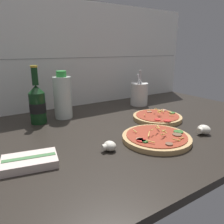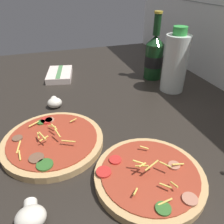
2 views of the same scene
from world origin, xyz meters
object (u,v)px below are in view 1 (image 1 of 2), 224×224
at_px(beer_bottle, 37,104).
at_px(mushroom_right, 204,130).
at_px(utensil_crock, 139,94).
at_px(dish_towel, 30,161).
at_px(oil_bottle, 63,97).
at_px(mushroom_left, 109,146).
at_px(pizza_near, 156,138).
at_px(pizza_far, 158,117).

bearing_deg(beer_bottle, mushroom_right, -43.77).
bearing_deg(utensil_crock, dish_towel, -152.13).
distance_m(oil_bottle, mushroom_right, 0.64).
bearing_deg(mushroom_left, beer_bottle, 106.18).
distance_m(pizza_near, mushroom_right, 0.21).
height_order(pizza_near, utensil_crock, utensil_crock).
bearing_deg(pizza_far, beer_bottle, 152.17).
distance_m(pizza_near, mushroom_left, 0.19).
height_order(utensil_crock, dish_towel, utensil_crock).
bearing_deg(oil_bottle, pizza_near, -67.67).
xyz_separation_m(beer_bottle, dish_towel, (-0.12, -0.37, -0.08)).
distance_m(beer_bottle, mushroom_left, 0.43).
bearing_deg(mushroom_right, pizza_near, 164.82).
bearing_deg(pizza_far, mushroom_right, -84.49).
bearing_deg(utensil_crock, mushroom_left, -138.25).
distance_m(oil_bottle, mushroom_left, 0.44).
bearing_deg(oil_bottle, mushroom_right, -52.67).
height_order(pizza_far, beer_bottle, beer_bottle).
height_order(pizza_far, oil_bottle, oil_bottle).
bearing_deg(oil_bottle, mushroom_left, -90.69).
relative_size(beer_bottle, oil_bottle, 1.14).
bearing_deg(utensil_crock, oil_bottle, 179.50).
relative_size(pizza_far, utensil_crock, 1.10).
relative_size(beer_bottle, utensil_crock, 1.23).
xyz_separation_m(beer_bottle, oil_bottle, (0.12, 0.02, 0.01)).
distance_m(utensil_crock, dish_towel, 0.81).
distance_m(beer_bottle, mushroom_right, 0.71).
xyz_separation_m(pizza_far, dish_towel, (-0.61, -0.11, 0.00)).
xyz_separation_m(mushroom_left, dish_towel, (-0.24, 0.04, -0.00)).
xyz_separation_m(oil_bottle, dish_towel, (-0.25, -0.38, -0.09)).
relative_size(mushroom_right, utensil_crock, 0.26).
distance_m(pizza_far, mushroom_right, 0.23).
height_order(beer_bottle, mushroom_right, beer_bottle).
relative_size(pizza_far, mushroom_right, 4.16).
bearing_deg(dish_towel, utensil_crock, 27.87).
xyz_separation_m(oil_bottle, mushroom_left, (-0.01, -0.43, -0.09)).
height_order(beer_bottle, dish_towel, beer_bottle).
distance_m(mushroom_left, dish_towel, 0.25).
bearing_deg(beer_bottle, oil_bottle, 7.70).
bearing_deg(dish_towel, mushroom_left, -10.27).
relative_size(pizza_near, utensil_crock, 1.21).
height_order(oil_bottle, mushroom_left, oil_bottle).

